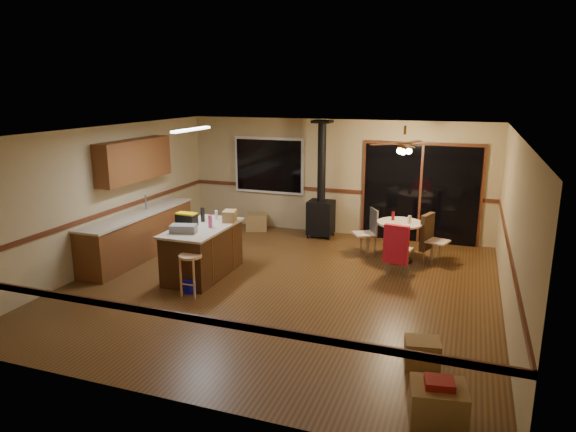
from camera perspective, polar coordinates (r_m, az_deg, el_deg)
The scene contains 35 objects.
floor at distance 8.81m, azimuth -0.66°, elevation -7.72°, with size 7.00×7.00×0.00m, color #4E3015.
ceiling at distance 8.21m, azimuth -0.71°, elevation 9.38°, with size 7.00×7.00×0.00m, color silver.
wall_back at distance 11.70m, azimuth 5.29°, elevation 4.30°, with size 7.00×7.00×0.00m, color tan.
wall_front at distance 5.42m, azimuth -13.74°, elevation -7.67°, with size 7.00×7.00×0.00m, color tan.
wall_left at distance 10.15m, azimuth -19.57°, elevation 2.05°, with size 7.00×7.00×0.00m, color tan.
wall_right at distance 7.95m, azimuth 23.71°, elevation -1.50°, with size 7.00×7.00×0.00m, color tan.
chair_rail at distance 8.49m, azimuth -0.68°, elevation -1.44°, with size 7.00×7.00×0.08m, color #522514, non-canonical shape.
window at distance 12.11m, azimuth -2.14°, elevation 5.64°, with size 1.72×0.10×1.32m, color black.
sliding_door at distance 11.38m, azimuth 14.50°, elevation 2.36°, with size 2.52×0.10×2.10m, color black.
lower_cabinets at distance 10.56m, azimuth -16.22°, elevation -2.13°, with size 0.60×3.00×0.86m, color brown.
countertop at distance 10.44m, azimuth -16.39°, elevation 0.25°, with size 0.64×3.04×0.04m, color #BCAC92.
upper_cabinets at distance 10.49m, azimuth -16.69°, elevation 5.96°, with size 0.35×2.00×0.80m, color brown.
kitchen_island at distance 9.26m, azimuth -9.43°, elevation -3.85°, with size 0.88×1.68×0.90m.
wood_stove at distance 11.44m, azimuth 3.69°, elevation 1.19°, with size 0.55×0.50×2.52m.
ceiling_fan at distance 9.77m, azimuth 12.78°, elevation 7.50°, with size 0.24×0.24×0.55m.
fluorescent_strip at distance 9.26m, azimuth -10.70°, elevation 9.42°, with size 0.10×1.20×0.04m, color white.
toolbox_grey at distance 8.82m, azimuth -11.55°, elevation -1.38°, with size 0.43×0.24×0.13m, color slate.
toolbox_black at distance 9.25m, azimuth -11.20°, elevation -0.43°, with size 0.36×0.19×0.20m, color black.
toolbox_yellow_lid at distance 9.22m, azimuth -11.23°, elevation 0.26°, with size 0.36×0.19×0.03m, color gold.
box_on_island at distance 9.40m, azimuth -6.50°, elevation 0.00°, with size 0.22×0.30×0.20m, color olive.
bottle_dark at distance 9.46m, azimuth -9.46°, elevation 0.17°, with size 0.08×0.08×0.26m, color black.
bottle_pink at distance 9.04m, azimuth -8.64°, elevation -0.59°, with size 0.07×0.07×0.22m, color #D84C8C.
bottle_white at distance 9.58m, azimuth -7.97°, elevation 0.11°, with size 0.06×0.06×0.17m, color white.
bar_stool at distance 8.46m, azimuth -10.71°, elevation -6.46°, with size 0.37×0.37×0.68m, color tan.
blue_bucket at distance 8.67m, azimuth -10.68°, elevation -7.56°, with size 0.27×0.27×0.22m, color #0E0FC4.
dining_table at distance 10.10m, azimuth 12.27°, elevation -2.02°, with size 0.87×0.87×0.78m.
glass_red at distance 10.13m, azimuth 11.60°, elevation 0.02°, with size 0.06×0.06×0.17m, color #590C14.
glass_cream at distance 9.94m, azimuth 13.35°, elevation -0.39°, with size 0.06×0.06×0.15m, color beige.
chair_left at distance 10.31m, azimuth 9.05°, elevation -1.19°, with size 0.55×0.55×0.51m.
chair_near at distance 9.23m, azimuth 11.97°, elevation -3.09°, with size 0.49×0.53×0.70m.
chair_right at distance 10.14m, azimuth 15.32°, elevation -1.75°, with size 0.57×0.55×0.70m.
box_under_window at distance 12.13m, azimuth -3.52°, elevation -0.67°, with size 0.48×0.39×0.39m, color olive.
box_corner_a at distance 5.64m, azimuth 16.30°, elevation -19.47°, with size 0.54×0.46×0.41m, color olive.
box_corner_b at distance 6.60m, azimuth 14.68°, elevation -14.49°, with size 0.41×0.35×0.33m, color olive.
box_small_red at distance 5.51m, azimuth 16.48°, elevation -17.34°, with size 0.28×0.24×0.08m, color maroon.
Camera 1 is at (2.84, -7.68, 3.27)m, focal length 32.00 mm.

